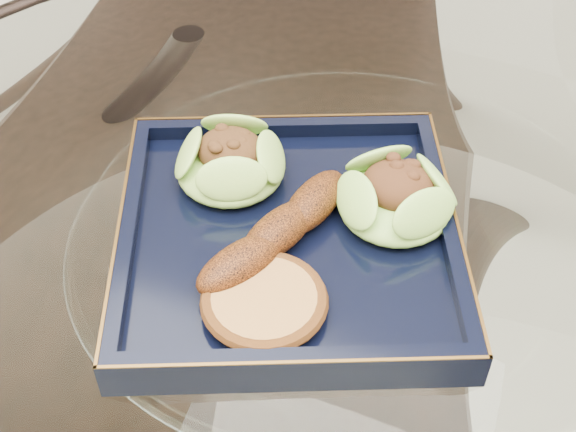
% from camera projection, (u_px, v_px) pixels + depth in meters
% --- Properties ---
extents(dining_table, '(1.13, 1.13, 0.77)m').
position_uv_depth(dining_table, '(340.00, 392.00, 0.75)').
color(dining_table, white).
rests_on(dining_table, ground).
extents(dining_chair, '(0.46, 0.46, 0.88)m').
position_uv_depth(dining_chair, '(277.00, 152.00, 1.16)').
color(dining_chair, '#321A10').
rests_on(dining_chair, ground).
extents(navy_plate, '(0.35, 0.35, 0.02)m').
position_uv_depth(navy_plate, '(288.00, 242.00, 0.65)').
color(navy_plate, black).
rests_on(navy_plate, dining_table).
extents(lettuce_wrap_left, '(0.10, 0.10, 0.03)m').
position_uv_depth(lettuce_wrap_left, '(230.00, 164.00, 0.68)').
color(lettuce_wrap_left, '#5A8D29').
rests_on(lettuce_wrap_left, navy_plate).
extents(lettuce_wrap_right, '(0.12, 0.12, 0.03)m').
position_uv_depth(lettuce_wrap_right, '(396.00, 200.00, 0.65)').
color(lettuce_wrap_right, '#5A982C').
rests_on(lettuce_wrap_right, navy_plate).
extents(roasted_plantain, '(0.08, 0.16, 0.03)m').
position_uv_depth(roasted_plantain, '(278.00, 231.00, 0.63)').
color(roasted_plantain, '#5E2809').
rests_on(roasted_plantain, navy_plate).
extents(crumb_patty, '(0.10, 0.10, 0.02)m').
position_uv_depth(crumb_patty, '(264.00, 303.00, 0.58)').
color(crumb_patty, '#AA6E38').
rests_on(crumb_patty, navy_plate).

